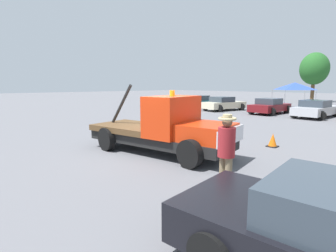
% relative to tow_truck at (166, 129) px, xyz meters
% --- Properties ---
extents(ground_plane, '(160.00, 160.00, 0.00)m').
position_rel_tow_truck_xyz_m(ground_plane, '(-0.33, -0.06, -0.91)').
color(ground_plane, slate).
extents(tow_truck, '(5.87, 2.89, 2.51)m').
position_rel_tow_truck_xyz_m(tow_truck, '(0.00, 0.00, 0.00)').
color(tow_truck, black).
rests_on(tow_truck, ground).
extents(person_near_truck, '(0.41, 0.41, 1.84)m').
position_rel_tow_truck_xyz_m(person_near_truck, '(3.48, -1.36, 0.18)').
color(person_near_truck, '#847051').
rests_on(person_near_truck, ground).
extents(parked_car_teal, '(2.75, 4.39, 1.34)m').
position_rel_tow_truck_xyz_m(parked_car_teal, '(-11.44, 15.60, -0.26)').
color(parked_car_teal, '#196670').
rests_on(parked_car_teal, ground).
extents(parked_car_cream, '(3.01, 4.63, 1.34)m').
position_rel_tow_truck_xyz_m(parked_car_cream, '(-8.01, 15.05, -0.26)').
color(parked_car_cream, beige).
rests_on(parked_car_cream, ground).
extents(parked_car_maroon, '(2.50, 4.30, 1.34)m').
position_rel_tow_truck_xyz_m(parked_car_maroon, '(-3.55, 15.49, -0.26)').
color(parked_car_maroon, maroon).
rests_on(parked_car_maroon, ground).
extents(parked_car_silver, '(2.64, 4.75, 1.34)m').
position_rel_tow_truck_xyz_m(parked_car_silver, '(0.05, 15.58, -0.26)').
color(parked_car_silver, '#B7B7BC').
rests_on(parked_car_silver, ground).
extents(canopy_tent_blue, '(3.34, 3.34, 2.71)m').
position_rel_tow_truck_xyz_m(canopy_tent_blue, '(-4.33, 22.59, 1.42)').
color(canopy_tent_blue, '#9E9EA3').
rests_on(canopy_tent_blue, ground).
extents(tree_left, '(3.95, 3.95, 7.05)m').
position_rel_tow_truck_xyz_m(tree_left, '(-6.72, 35.52, 3.83)').
color(tree_left, brown).
rests_on(tree_left, ground).
extents(traffic_cone, '(0.40, 0.40, 0.55)m').
position_rel_tow_truck_xyz_m(traffic_cone, '(2.18, 3.87, -0.65)').
color(traffic_cone, black).
rests_on(traffic_cone, ground).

